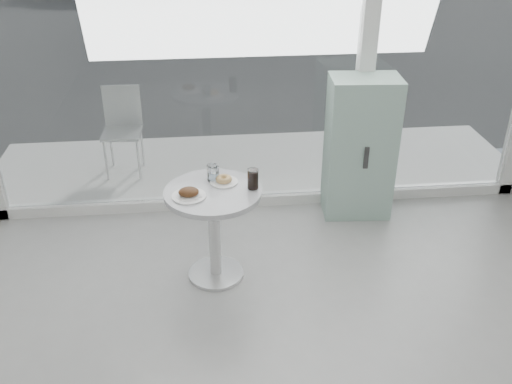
{
  "coord_description": "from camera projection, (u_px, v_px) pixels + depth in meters",
  "views": [
    {
      "loc": [
        -0.56,
        -1.78,
        2.78
      ],
      "look_at": [
        -0.2,
        1.7,
        0.85
      ],
      "focal_mm": 40.0,
      "sensor_mm": 36.0,
      "label": 1
    }
  ],
  "objects": [
    {
      "name": "plate_fritter",
      "position": [
        189.0,
        193.0,
        4.09
      ],
      "size": [
        0.25,
        0.25,
        0.07
      ],
      "color": "white",
      "rests_on": "main_table"
    },
    {
      "name": "room_shell",
      "position": [
        416.0,
        250.0,
        1.53
      ],
      "size": [
        6.0,
        6.0,
        6.0
      ],
      "color": "white",
      "rests_on": "ground"
    },
    {
      "name": "plate_donut",
      "position": [
        224.0,
        180.0,
        4.28
      ],
      "size": [
        0.21,
        0.21,
        0.05
      ],
      "color": "white",
      "rests_on": "main_table"
    },
    {
      "name": "patio_deck",
      "position": [
        255.0,
        165.0,
        6.24
      ],
      "size": [
        5.6,
        1.6,
        0.05
      ],
      "primitive_type": "cube",
      "color": "white",
      "rests_on": "ground"
    },
    {
      "name": "water_tumbler_a",
      "position": [
        212.0,
        174.0,
        4.29
      ],
      "size": [
        0.08,
        0.08,
        0.13
      ],
      "color": "white",
      "rests_on": "main_table"
    },
    {
      "name": "storefront",
      "position": [
        273.0,
        25.0,
        4.74
      ],
      "size": [
        5.0,
        0.14,
        3.0
      ],
      "color": "white",
      "rests_on": "ground"
    },
    {
      "name": "cola_glass",
      "position": [
        253.0,
        179.0,
        4.18
      ],
      "size": [
        0.08,
        0.08,
        0.16
      ],
      "color": "white",
      "rests_on": "main_table"
    },
    {
      "name": "mint_cabinet",
      "position": [
        360.0,
        148.0,
        5.13
      ],
      "size": [
        0.63,
        0.44,
        1.3
      ],
      "rotation": [
        0.0,
        0.0,
        -0.07
      ],
      "color": "#92BAA9",
      "rests_on": "ground"
    },
    {
      "name": "water_tumbler_b",
      "position": [
        214.0,
        174.0,
        4.3
      ],
      "size": [
        0.07,
        0.07,
        0.12
      ],
      "color": "white",
      "rests_on": "main_table"
    },
    {
      "name": "main_table",
      "position": [
        214.0,
        216.0,
        4.29
      ],
      "size": [
        0.72,
        0.72,
        0.77
      ],
      "color": "silver",
      "rests_on": "ground"
    },
    {
      "name": "patio_chair",
      "position": [
        122.0,
        125.0,
        5.86
      ],
      "size": [
        0.4,
        0.4,
        0.89
      ],
      "rotation": [
        0.0,
        0.0,
        -0.05
      ],
      "color": "silver",
      "rests_on": "patio_deck"
    }
  ]
}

